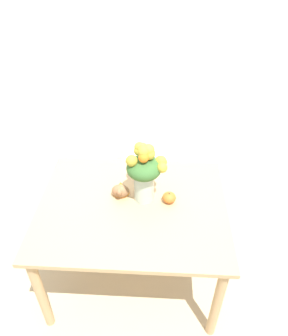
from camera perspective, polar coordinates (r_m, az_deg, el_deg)
name	(u,v)px	position (r m, az deg, el deg)	size (l,w,h in m)	color
ground_plane	(134,273)	(2.66, -1.70, -17.75)	(12.00, 12.00, 0.00)	tan
wall_back	(144,42)	(2.89, -0.07, 21.13)	(8.00, 0.06, 2.70)	white
dining_table	(133,216)	(2.17, -2.01, -8.42)	(1.20, 0.95, 0.73)	tan
flower_vase	(145,172)	(2.01, 0.10, -0.74)	(0.25, 0.24, 0.41)	#B2CCBC
pumpkin	(169,198)	(2.10, 4.40, -5.15)	(0.09, 0.09, 0.08)	orange
turkey_figurine	(121,189)	(2.15, -4.09, -3.66)	(0.11, 0.15, 0.09)	#936642
dining_chair_near_window	(146,161)	(2.90, 0.34, 1.19)	(0.45, 0.45, 0.86)	silver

